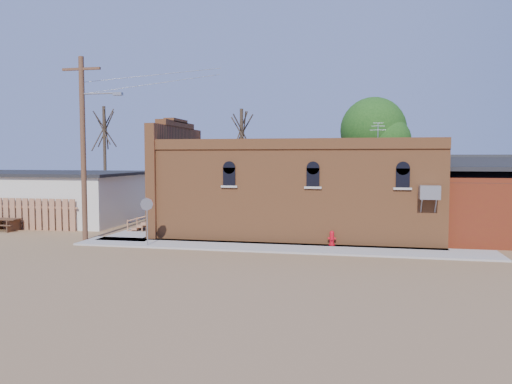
% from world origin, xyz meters
% --- Properties ---
extents(ground, '(120.00, 120.00, 0.00)m').
position_xyz_m(ground, '(0.00, 0.00, 0.00)').
color(ground, olive).
rests_on(ground, ground).
extents(sidewalk_south, '(19.00, 2.20, 0.08)m').
position_xyz_m(sidewalk_south, '(1.50, 0.90, 0.04)').
color(sidewalk_south, '#9E9991').
rests_on(sidewalk_south, ground).
extents(sidewalk_west, '(2.60, 10.00, 0.08)m').
position_xyz_m(sidewalk_west, '(-6.30, 6.00, 0.04)').
color(sidewalk_west, '#9E9991').
rests_on(sidewalk_west, ground).
extents(brick_bar, '(16.40, 7.97, 6.30)m').
position_xyz_m(brick_bar, '(1.64, 5.49, 2.34)').
color(brick_bar, '#A35D32').
rests_on(brick_bar, ground).
extents(red_shed, '(5.40, 6.40, 4.30)m').
position_xyz_m(red_shed, '(11.50, 5.50, 2.27)').
color(red_shed, '#632510').
rests_on(red_shed, ground).
extents(wood_fence, '(5.20, 0.10, 1.80)m').
position_xyz_m(wood_fence, '(-12.80, 3.80, 0.90)').
color(wood_fence, '#A66D4B').
rests_on(wood_fence, ground).
extents(utility_pole, '(3.12, 0.26, 9.00)m').
position_xyz_m(utility_pole, '(-8.14, 1.20, 4.77)').
color(utility_pole, '#4F2E1F').
rests_on(utility_pole, ground).
extents(tree_bare_near, '(2.80, 2.80, 7.65)m').
position_xyz_m(tree_bare_near, '(-3.00, 13.00, 5.96)').
color(tree_bare_near, '#443827').
rests_on(tree_bare_near, ground).
extents(tree_bare_far, '(2.80, 2.80, 8.16)m').
position_xyz_m(tree_bare_far, '(-14.00, 14.00, 6.36)').
color(tree_bare_far, '#443827').
rests_on(tree_bare_far, ground).
extents(tree_leafy, '(4.40, 4.40, 8.15)m').
position_xyz_m(tree_leafy, '(6.00, 13.50, 5.93)').
color(tree_leafy, '#443827').
rests_on(tree_leafy, ground).
extents(fire_hydrant, '(0.38, 0.36, 0.68)m').
position_xyz_m(fire_hydrant, '(3.90, 1.80, 0.41)').
color(fire_hydrant, red).
rests_on(fire_hydrant, sidewalk_south).
extents(stop_sign, '(0.53, 0.36, 2.19)m').
position_xyz_m(stop_sign, '(-4.44, 0.17, 1.76)').
color(stop_sign, gray).
rests_on(stop_sign, sidewalk_south).
extents(trash_barrel, '(0.63, 0.63, 0.84)m').
position_xyz_m(trash_barrel, '(-5.30, 3.65, 0.50)').
color(trash_barrel, navy).
rests_on(trash_barrel, sidewalk_west).
extents(picnic_table, '(1.69, 1.32, 0.69)m').
position_xyz_m(picnic_table, '(-14.34, 3.20, 0.45)').
color(picnic_table, '#4D301F').
rests_on(picnic_table, ground).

